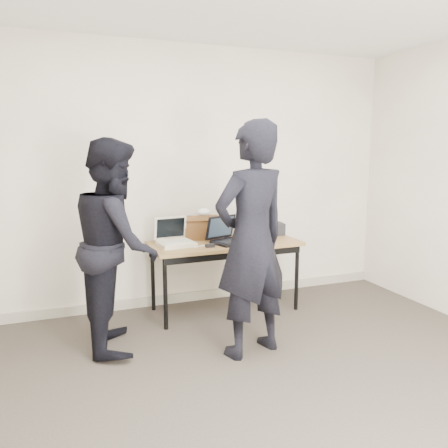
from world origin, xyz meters
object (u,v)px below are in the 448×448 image
laptop_right (259,230)px  equipment_box (273,229)px  laptop_beige (175,240)px  person_observer (116,244)px  laptop_center (227,237)px  desk (225,248)px  person_typist (252,241)px  leather_satchel (201,227)px

laptop_right → equipment_box: bearing=-38.8°
laptop_beige → equipment_box: bearing=1.1°
equipment_box → person_observer: person_observer is taller
laptop_center → person_observer: person_observer is taller
desk → person_typist: bearing=-99.3°
desk → laptop_center: 0.12m
leather_satchel → person_observer: person_observer is taller
person_observer → equipment_box: bearing=-64.2°
leather_satchel → laptop_right: bearing=3.2°
laptop_center → person_observer: 1.20m
leather_satchel → person_typist: bearing=-81.2°
desk → leather_satchel: leather_satchel is taller
laptop_right → person_observer: 1.69m
laptop_right → laptop_center: bearing=164.7°
equipment_box → person_typist: person_typist is taller
laptop_beige → laptop_center: bearing=-13.1°
laptop_center → equipment_box: laptop_center is taller
leather_satchel → person_observer: size_ratio=0.22×
laptop_center → laptop_right: laptop_right is taller
desk → person_observer: person_observer is taller
laptop_beige → person_observer: size_ratio=0.21×
laptop_center → leather_satchel: size_ratio=1.14×
laptop_beige → leather_satchel: laptop_beige is taller
equipment_box → laptop_center: bearing=-160.9°
laptop_beige → person_observer: bearing=-149.5°
laptop_center → equipment_box: size_ratio=1.93×
laptop_beige → equipment_box: (1.14, 0.15, 0.01)m
person_observer → laptop_right: bearing=-62.4°
desk → equipment_box: 0.67m
laptop_center → laptop_right: size_ratio=0.86×
person_typist → person_observer: 1.12m
laptop_beige → laptop_right: laptop_beige is taller
person_observer → laptop_beige: bearing=-46.5°
laptop_center → equipment_box: 0.65m
laptop_right → person_typist: size_ratio=0.27×
desk → laptop_right: (0.46, 0.19, 0.12)m
person_typist → person_observer: person_typist is taller
leather_satchel → equipment_box: size_ratio=1.69×
person_observer → leather_satchel: bearing=-48.9°
desk → person_observer: (-1.12, -0.42, 0.21)m
desk → laptop_right: bearing=21.3°
laptop_right → person_typist: bearing=-157.9°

